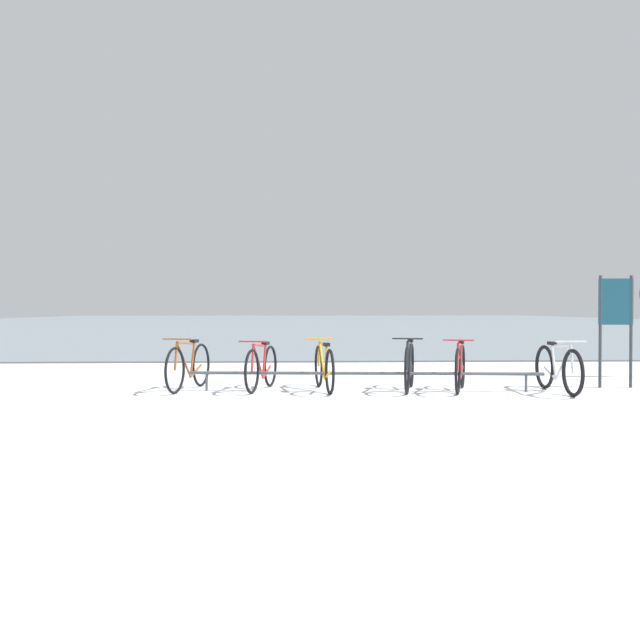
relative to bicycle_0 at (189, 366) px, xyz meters
The scene contains 9 objects.
ground 49.86m from the bicycle_0, 85.28° to the left, with size 80.00×132.00×0.08m.
bike_rack 2.78m from the bicycle_0, ahead, with size 5.49×0.48×0.31m.
bicycle_0 is the anchor object (origin of this frame).
bicycle_1 1.15m from the bicycle_0, ahead, with size 0.56×1.63×0.80m.
bicycle_2 2.14m from the bicycle_0, ahead, with size 0.46×1.77×0.81m.
bicycle_3 3.47m from the bicycle_0, ahead, with size 0.55×1.70×0.84m.
bicycle_4 4.25m from the bicycle_0, ahead, with size 0.62×1.60×0.82m.
bicycle_5 5.72m from the bicycle_0, ahead, with size 0.46×1.74×0.81m.
info_sign 6.93m from the bicycle_0, ahead, with size 0.55×0.08×1.82m.
Camera 1 is at (-2.49, -7.00, 1.29)m, focal length 39.77 mm.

